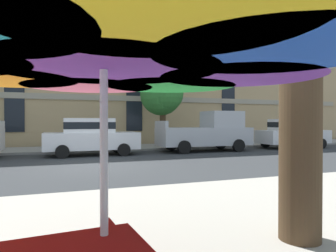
% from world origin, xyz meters
% --- Properties ---
extents(ground_plane, '(120.00, 120.00, 0.00)m').
position_xyz_m(ground_plane, '(0.00, 0.00, 0.00)').
color(ground_plane, '#2D3033').
extents(sidewalk_far, '(56.00, 3.60, 0.12)m').
position_xyz_m(sidewalk_far, '(0.00, 6.80, 0.06)').
color(sidewalk_far, gray).
rests_on(sidewalk_far, ground).
extents(apartment_building, '(44.05, 12.08, 19.20)m').
position_xyz_m(apartment_building, '(0.00, 14.99, 9.60)').
color(apartment_building, tan).
rests_on(apartment_building, ground).
extents(sedan_white, '(4.40, 1.98, 1.78)m').
position_xyz_m(sedan_white, '(0.27, 3.70, 0.95)').
color(sedan_white, silver).
rests_on(sedan_white, ground).
extents(pickup_silver, '(5.10, 2.12, 2.20)m').
position_xyz_m(pickup_silver, '(6.55, 3.70, 1.03)').
color(pickup_silver, '#A8AAB2').
rests_on(pickup_silver, ground).
extents(sedan_white_midblock, '(4.40, 1.98, 1.78)m').
position_xyz_m(sedan_white_midblock, '(12.36, 3.70, 0.95)').
color(sedan_white_midblock, silver).
rests_on(sedan_white_midblock, ground).
extents(street_tree_middle, '(2.63, 2.84, 4.87)m').
position_xyz_m(street_tree_middle, '(4.80, 6.53, 3.45)').
color(street_tree_middle, '#4C3823').
rests_on(street_tree_middle, ground).
extents(patio_umbrella, '(3.71, 3.71, 2.56)m').
position_xyz_m(patio_umbrella, '(-0.87, -9.00, 2.24)').
color(patio_umbrella, silver).
rests_on(patio_umbrella, ground).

